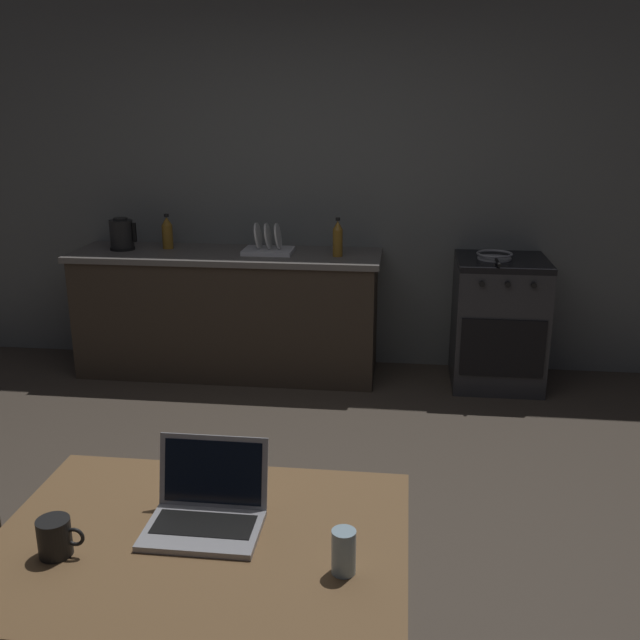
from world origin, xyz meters
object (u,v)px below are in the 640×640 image
object	(u,v)px
dish_rack	(268,246)
dining_table	(200,563)
frying_pan	(495,256)
electric_kettle	(122,235)
laptop	(206,510)
stove_oven	(498,322)
coffee_mug	(55,537)
bottle_b	(167,232)
drinking_glass	(344,552)
bottle	(338,238)

from	to	relation	value
dish_rack	dining_table	bearing A→B (deg)	-82.70
frying_pan	dish_rack	distance (m)	1.53
frying_pan	electric_kettle	bearing A→B (deg)	179.35
laptop	frying_pan	size ratio (longest dim) A/B	0.78
stove_oven	coffee_mug	xyz separation A→B (m)	(-1.54, -3.27, 0.35)
frying_pan	bottle_b	size ratio (longest dim) A/B	1.67
dining_table	bottle_b	distance (m)	3.46
coffee_mug	laptop	bearing A→B (deg)	27.37
electric_kettle	drinking_glass	distance (m)	3.76
stove_oven	dish_rack	size ratio (longest dim) A/B	2.59
bottle	frying_pan	world-z (taller)	bottle
bottle	drinking_glass	xyz separation A→B (m)	(0.32, -3.21, -0.21)
stove_oven	dining_table	bearing A→B (deg)	-110.59
laptop	electric_kettle	xyz separation A→B (m)	(-1.46, 3.09, 0.21)
dining_table	dish_rack	xyz separation A→B (m)	(-0.40, 3.16, 0.27)
frying_pan	coffee_mug	size ratio (longest dim) A/B	3.23
coffee_mug	frying_pan	bearing A→B (deg)	65.47
electric_kettle	drinking_glass	size ratio (longest dim) A/B	1.89
stove_oven	coffee_mug	world-z (taller)	stove_oven
stove_oven	bottle	size ratio (longest dim) A/B	3.35
stove_oven	bottle	distance (m)	1.24
stove_oven	electric_kettle	xyz separation A→B (m)	(-2.64, 0.00, 0.55)
frying_pan	coffee_mug	distance (m)	3.57
electric_kettle	bottle	bearing A→B (deg)	-1.86
stove_oven	laptop	bearing A→B (deg)	-110.98
electric_kettle	dish_rack	world-z (taller)	electric_kettle
frying_pan	dish_rack	size ratio (longest dim) A/B	1.21
coffee_mug	dining_table	bearing A→B (deg)	17.71
bottle	dish_rack	bearing A→B (deg)	174.13
dining_table	frying_pan	size ratio (longest dim) A/B	2.78
dish_rack	bottle_b	bearing A→B (deg)	173.86
frying_pan	drinking_glass	distance (m)	3.31
dish_rack	electric_kettle	bearing A→B (deg)	180.00
electric_kettle	bottle	world-z (taller)	bottle
stove_oven	coffee_mug	distance (m)	3.63
frying_pan	coffee_mug	bearing A→B (deg)	-114.53
drinking_glass	dish_rack	bearing A→B (deg)	103.98
dining_table	bottle	world-z (taller)	bottle
stove_oven	bottle_b	distance (m)	2.40
drinking_glass	bottle	bearing A→B (deg)	95.77
coffee_mug	dish_rack	xyz separation A→B (m)	(-0.05, 3.27, 0.14)
stove_oven	laptop	distance (m)	3.32
drinking_glass	dish_rack	xyz separation A→B (m)	(-0.81, 3.26, 0.13)
coffee_mug	dish_rack	distance (m)	3.28
laptop	bottle_b	xyz separation A→B (m)	(-1.15, 3.17, 0.22)
bottle	drinking_glass	distance (m)	3.23
electric_kettle	frying_pan	distance (m)	2.58
electric_kettle	drinking_glass	world-z (taller)	electric_kettle
dining_table	dish_rack	world-z (taller)	dish_rack
electric_kettle	laptop	bearing A→B (deg)	-64.75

